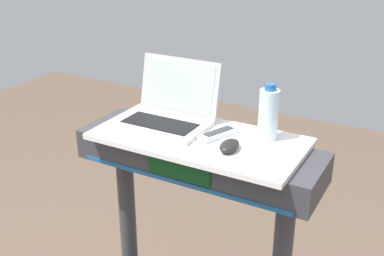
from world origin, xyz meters
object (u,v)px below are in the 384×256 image
Objects in this scene: laptop at (168,111)px; water_bottle at (268,114)px; computer_mouse at (229,146)px; tv_remote at (218,134)px.

laptop reaches higher than water_bottle.
laptop is 1.66× the size of water_bottle.
computer_mouse is at bearing -116.40° from water_bottle.
water_bottle is 0.19m from tv_remote.
laptop is at bearing 157.51° from computer_mouse.
computer_mouse is at bearing -45.20° from tv_remote.
computer_mouse is (0.31, -0.11, -0.03)m from laptop.
water_bottle is at bearing 23.83° from tv_remote.
computer_mouse reaches higher than tv_remote.
tv_remote is at bearing -156.17° from water_bottle.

